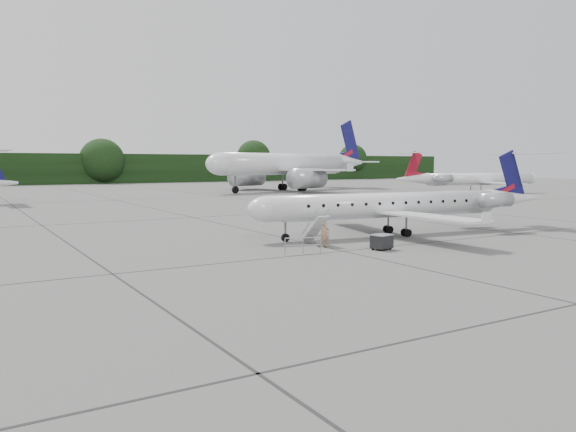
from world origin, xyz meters
TOP-DOWN VIEW (x-y plane):
  - ground at (0.00, 0.00)m, footprint 320.00×320.00m
  - treeline at (0.00, 130.00)m, footprint 260.00×4.00m
  - main_regional_jet at (2.22, 7.24)m, footprint 27.24×20.97m
  - airstair at (-5.27, 5.90)m, footprint 1.11×2.49m
  - passenger at (-5.42, 4.56)m, footprint 0.72×0.61m
  - safety_railing at (-8.11, 3.00)m, footprint 2.08×0.87m
  - baggage_cart at (-2.89, 1.88)m, footprint 1.38×1.21m
  - bg_narrowbody at (30.41, 70.12)m, footprint 47.39×39.30m
  - bg_regional_right at (54.41, 42.46)m, footprint 31.35×24.92m

SIDE VIEW (x-z plane):
  - ground at x=0.00m, z-range 0.00..0.00m
  - safety_railing at x=-8.11m, z-range 0.00..1.00m
  - baggage_cart at x=-2.89m, z-range 0.00..1.05m
  - passenger at x=-5.42m, z-range 0.00..1.67m
  - airstair at x=-5.27m, z-range 0.00..2.04m
  - main_regional_jet at x=2.22m, z-range 0.00..6.50m
  - bg_regional_right at x=54.41m, z-range 0.00..7.41m
  - treeline at x=0.00m, z-range 0.00..8.00m
  - bg_narrowbody at x=30.41m, z-range 0.00..14.75m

